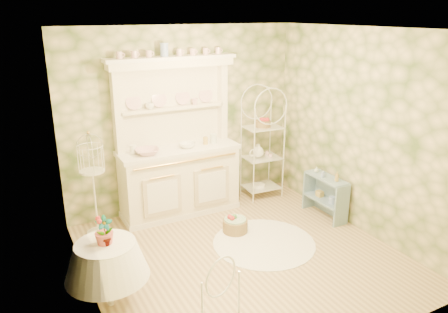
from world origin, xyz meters
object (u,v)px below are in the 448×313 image
birdcage_stand (94,187)px  side_shelf (325,198)px  bakers_rack (262,144)px  kitchen_dresser (178,139)px  round_table (108,275)px  floor_basket (235,224)px

birdcage_stand → side_shelf: bearing=-18.0°
bakers_rack → birdcage_stand: (-2.66, -0.08, -0.19)m
bakers_rack → kitchen_dresser: bearing=-177.6°
side_shelf → birdcage_stand: 3.26m
side_shelf → round_table: (-3.30, -0.58, 0.08)m
round_table → kitchen_dresser: bearing=48.9°
side_shelf → birdcage_stand: (-3.07, 1.00, 0.41)m
kitchen_dresser → round_table: size_ratio=3.21×
side_shelf → round_table: size_ratio=0.91×
bakers_rack → round_table: size_ratio=2.47×
birdcage_stand → floor_basket: birdcage_stand is taller
round_table → floor_basket: 2.06m
kitchen_dresser → bakers_rack: size_ratio=1.30×
kitchen_dresser → bakers_rack: bearing=-1.6°
birdcage_stand → bakers_rack: bearing=1.7°
bakers_rack → birdcage_stand: size_ratio=1.27×
side_shelf → round_table: bearing=-166.8°
round_table → floor_basket: bearing=21.8°
round_table → floor_basket: size_ratio=1.90×
bakers_rack → round_table: bakers_rack is taller
kitchen_dresser → birdcage_stand: 1.34m
kitchen_dresser → bakers_rack: (1.41, -0.04, -0.26)m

